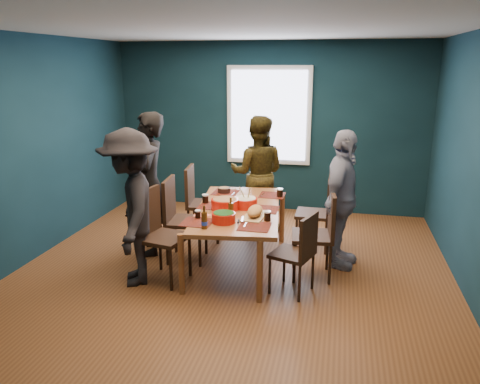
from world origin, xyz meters
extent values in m
cube|color=brown|center=(0.00, 0.00, -0.01)|extent=(5.00, 5.00, 0.01)
cube|color=silver|center=(0.00, 0.00, 2.70)|extent=(5.00, 5.00, 0.01)
cube|color=#102D37|center=(-2.50, 0.00, 1.35)|extent=(0.01, 5.00, 2.70)
cube|color=#102D37|center=(2.50, 0.00, 1.35)|extent=(0.01, 5.00, 2.70)
cube|color=#102D37|center=(0.00, 2.50, 1.35)|extent=(5.00, 0.01, 2.70)
cube|color=#102D37|center=(0.00, -2.50, 1.35)|extent=(5.00, 0.01, 2.70)
cube|color=white|center=(0.00, 2.47, 1.55)|extent=(1.35, 0.06, 1.55)
cube|color=#9C582F|center=(0.02, 0.15, 0.69)|extent=(1.18, 1.99, 0.05)
cylinder|color=#9C582F|center=(-0.40, -0.71, 0.33)|extent=(0.07, 0.07, 0.67)
cylinder|color=#9C582F|center=(0.43, -0.71, 0.33)|extent=(0.07, 0.07, 0.67)
cylinder|color=#9C582F|center=(-0.40, 1.02, 0.33)|extent=(0.07, 0.07, 0.67)
cylinder|color=#9C582F|center=(0.43, 1.02, 0.33)|extent=(0.07, 0.07, 0.67)
cube|color=#311A10|center=(-0.62, 0.90, 0.49)|extent=(0.51, 0.51, 0.04)
cube|color=#311A10|center=(-0.82, 0.88, 0.76)|extent=(0.10, 0.46, 0.50)
cylinder|color=#311A10|center=(-0.79, 0.69, 0.23)|extent=(0.03, 0.03, 0.47)
cylinder|color=#311A10|center=(-0.40, 0.73, 0.23)|extent=(0.03, 0.03, 0.47)
cylinder|color=#311A10|center=(-0.83, 1.08, 0.23)|extent=(0.03, 0.03, 0.47)
cylinder|color=#311A10|center=(-0.45, 1.12, 0.23)|extent=(0.03, 0.03, 0.47)
cube|color=#311A10|center=(-0.63, 0.16, 0.50)|extent=(0.51, 0.51, 0.04)
cube|color=#311A10|center=(-0.84, 0.14, 0.77)|extent=(0.09, 0.47, 0.51)
cylinder|color=#311A10|center=(-0.81, -0.06, 0.24)|extent=(0.04, 0.04, 0.47)
cylinder|color=#311A10|center=(-0.41, -0.02, 0.24)|extent=(0.04, 0.04, 0.47)
cylinder|color=#311A10|center=(-0.85, 0.34, 0.24)|extent=(0.04, 0.04, 0.47)
cylinder|color=#311A10|center=(-0.45, 0.38, 0.24)|extent=(0.04, 0.04, 0.47)
cube|color=#311A10|center=(-0.69, -0.43, 0.50)|extent=(0.55, 0.55, 0.04)
cube|color=#311A10|center=(-0.89, -0.39, 0.77)|extent=(0.14, 0.46, 0.51)
cylinder|color=#311A10|center=(-0.92, -0.59, 0.24)|extent=(0.04, 0.04, 0.48)
cylinder|color=#311A10|center=(-0.53, -0.67, 0.24)|extent=(0.04, 0.04, 0.48)
cylinder|color=#311A10|center=(-0.84, -0.20, 0.24)|extent=(0.04, 0.04, 0.48)
cylinder|color=#311A10|center=(-0.45, -0.28, 0.24)|extent=(0.04, 0.04, 0.48)
cube|color=#311A10|center=(0.85, 0.87, 0.47)|extent=(0.44, 0.44, 0.04)
cube|color=#311A10|center=(1.05, 0.87, 0.73)|extent=(0.05, 0.44, 0.48)
cylinder|color=#311A10|center=(0.66, 0.68, 0.22)|extent=(0.03, 0.03, 0.45)
cylinder|color=#311A10|center=(1.04, 0.68, 0.22)|extent=(0.03, 0.03, 0.45)
cylinder|color=#311A10|center=(0.67, 1.06, 0.22)|extent=(0.03, 0.03, 0.45)
cylinder|color=#311A10|center=(1.04, 1.05, 0.22)|extent=(0.03, 0.03, 0.45)
cube|color=#311A10|center=(0.90, 0.01, 0.48)|extent=(0.50, 0.50, 0.04)
cube|color=#311A10|center=(1.10, 0.03, 0.75)|extent=(0.09, 0.45, 0.49)
cylinder|color=#311A10|center=(0.73, -0.21, 0.23)|extent=(0.03, 0.03, 0.46)
cylinder|color=#311A10|center=(1.11, -0.16, 0.23)|extent=(0.03, 0.03, 0.46)
cylinder|color=#311A10|center=(0.69, 0.18, 0.23)|extent=(0.03, 0.03, 0.46)
cylinder|color=#311A10|center=(1.07, 0.22, 0.23)|extent=(0.03, 0.03, 0.46)
cube|color=#311A10|center=(0.72, -0.41, 0.42)|extent=(0.50, 0.50, 0.04)
cube|color=#311A10|center=(0.89, -0.47, 0.66)|extent=(0.17, 0.39, 0.43)
cylinder|color=#311A10|center=(0.50, -0.52, 0.20)|extent=(0.03, 0.03, 0.41)
cylinder|color=#311A10|center=(0.82, -0.63, 0.20)|extent=(0.03, 0.03, 0.41)
cylinder|color=#311A10|center=(0.61, -0.20, 0.20)|extent=(0.03, 0.03, 0.41)
cylinder|color=#311A10|center=(0.94, -0.31, 0.20)|extent=(0.03, 0.03, 0.41)
imported|color=black|center=(-1.15, 0.31, 0.90)|extent=(0.60, 0.75, 1.79)
imported|color=black|center=(0.00, 1.48, 0.83)|extent=(0.84, 0.68, 1.65)
imported|color=silver|center=(1.20, 0.39, 0.82)|extent=(0.60, 1.02, 1.64)
imported|color=black|center=(-1.01, -0.54, 0.85)|extent=(1.02, 1.27, 1.71)
cylinder|color=red|center=(-0.12, 0.05, 0.78)|extent=(0.32, 0.32, 0.13)
cylinder|color=#558931|center=(-0.12, 0.05, 0.84)|extent=(0.28, 0.28, 0.02)
cylinder|color=red|center=(0.10, 0.18, 0.77)|extent=(0.28, 0.28, 0.11)
cylinder|color=beige|center=(0.10, 0.18, 0.82)|extent=(0.25, 0.25, 0.02)
cylinder|color=tan|center=(0.13, 0.18, 0.87)|extent=(0.08, 0.15, 0.23)
cylinder|color=tan|center=(0.07, 0.18, 0.87)|extent=(0.07, 0.16, 0.23)
cylinder|color=red|center=(-0.02, -0.39, 0.77)|extent=(0.25, 0.25, 0.11)
cylinder|color=#104112|center=(-0.02, -0.39, 0.82)|extent=(0.22, 0.22, 0.02)
cube|color=tan|center=(0.27, -0.14, 0.72)|extent=(0.27, 0.46, 0.02)
ellipsoid|color=#C58846|center=(0.27, -0.14, 0.78)|extent=(0.20, 0.36, 0.10)
cube|color=#BAB9C0|center=(0.17, -0.31, 0.74)|extent=(0.05, 0.18, 0.00)
cylinder|color=black|center=(0.14, -0.41, 0.74)|extent=(0.03, 0.10, 0.02)
sphere|color=#135716|center=(0.27, -0.23, 0.79)|extent=(0.03, 0.03, 0.03)
sphere|color=#135716|center=(0.27, -0.14, 0.79)|extent=(0.03, 0.03, 0.03)
sphere|color=#135716|center=(0.27, -0.04, 0.79)|extent=(0.03, 0.03, 0.03)
cylinder|color=black|center=(-0.31, 0.76, 0.75)|extent=(0.17, 0.17, 0.07)
cylinder|color=#558931|center=(-0.31, 0.76, 0.78)|extent=(0.14, 0.14, 0.02)
cylinder|color=#492A0D|center=(-0.17, -0.62, 0.80)|extent=(0.06, 0.06, 0.17)
cylinder|color=#492A0D|center=(-0.17, -0.62, 0.92)|extent=(0.03, 0.03, 0.07)
cylinder|color=#1B3CC3|center=(-0.17, -0.62, 0.77)|extent=(0.07, 0.07, 0.04)
cylinder|color=#492A0D|center=(0.01, -0.20, 0.80)|extent=(0.06, 0.06, 0.16)
cylinder|color=#492A0D|center=(0.01, -0.20, 0.91)|extent=(0.02, 0.02, 0.06)
cylinder|color=black|center=(-0.33, -0.32, 0.76)|extent=(0.06, 0.06, 0.09)
cylinder|color=white|center=(-0.33, -0.32, 0.80)|extent=(0.07, 0.07, 0.01)
cylinder|color=black|center=(0.43, -0.24, 0.77)|extent=(0.07, 0.07, 0.11)
cylinder|color=white|center=(0.43, -0.24, 0.82)|extent=(0.08, 0.08, 0.02)
cylinder|color=black|center=(0.43, 0.71, 0.77)|extent=(0.08, 0.08, 0.11)
cylinder|color=white|center=(0.43, 0.71, 0.82)|extent=(0.08, 0.08, 0.02)
cylinder|color=black|center=(-0.41, 0.25, 0.77)|extent=(0.08, 0.08, 0.11)
cylinder|color=white|center=(-0.41, 0.25, 0.82)|extent=(0.08, 0.08, 0.02)
cube|color=#FF7A6B|center=(0.37, 0.20, 0.72)|extent=(0.16, 0.16, 0.00)
cube|color=#FF7A6B|center=(-0.31, -0.22, 0.72)|extent=(0.20, 0.20, 0.00)
cube|color=#FF7A6B|center=(0.33, -0.53, 0.72)|extent=(0.17, 0.17, 0.00)
camera|label=1|loc=(1.16, -4.96, 2.35)|focal=35.00mm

